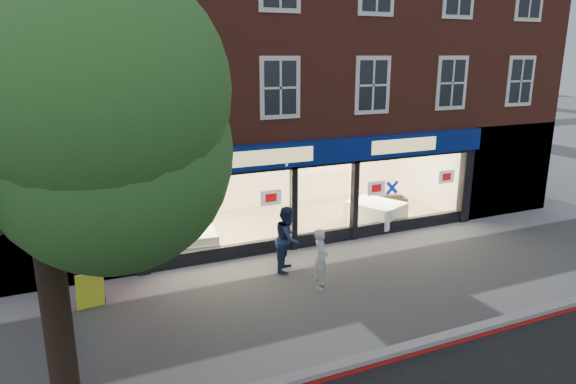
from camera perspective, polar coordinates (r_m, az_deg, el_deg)
ground at (r=13.67m, az=10.15°, el=-9.78°), size 120.00×120.00×0.00m
kerb_line at (r=11.55m, az=19.09°, el=-15.30°), size 60.00×0.10×0.01m
kerb_stone at (r=11.65m, az=18.43°, el=-14.66°), size 60.00×0.25×0.12m
showroom_floor at (r=17.91m, az=0.72°, el=-3.31°), size 11.00×4.50×0.10m
building at (r=18.56m, az=-1.56°, el=18.07°), size 19.00×8.26×10.30m
street_tree at (r=8.01m, az=-27.22°, el=8.09°), size 4.00×3.20×6.60m
display_bed at (r=15.76m, az=-10.99°, el=-4.79°), size 1.84×2.15×1.12m
bedside_table at (r=16.80m, az=-15.89°, el=-3.98°), size 0.59×0.59×0.55m
mattress_stack at (r=17.93m, az=9.67°, el=-2.18°), size 1.98×2.17×0.69m
sofa at (r=19.70m, az=10.37°, el=-0.89°), size 1.93×1.16×0.53m
a_board at (r=12.83m, az=-21.15°, el=-9.98°), size 0.67×0.47×0.96m
pedestrian_grey at (r=12.87m, az=3.66°, el=-7.41°), size 0.61×0.67×1.55m
pedestrian_blue at (r=13.86m, az=-0.03°, el=-5.20°), size 1.05×1.10×1.78m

